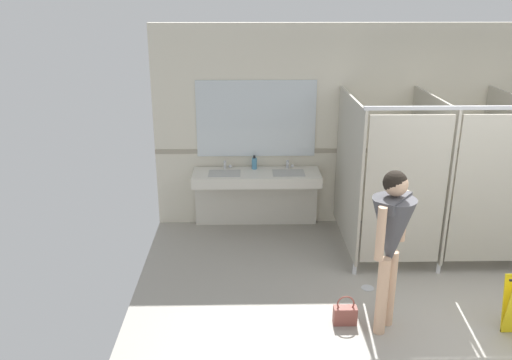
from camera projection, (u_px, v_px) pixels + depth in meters
The scene contains 10 objects.
ground_plane at pixel (495, 333), 5.16m from camera, with size 7.30×5.78×0.10m, color #9E998E.
wall_back at pixel (424, 127), 7.19m from camera, with size 7.30×0.12×2.73m, color beige.
wall_back_tile_band at pixel (423, 150), 7.23m from camera, with size 7.30×0.01×0.06m, color #9E937F.
vanity_counter at pixel (256, 187), 7.15m from camera, with size 1.69×0.52×0.95m.
mirror_panel at pixel (256, 119), 7.03m from camera, with size 1.59×0.02×1.03m, color silver.
bathroom_stalls at pixel (474, 175), 6.29m from camera, with size 3.00×1.54×1.97m.
person_standing at pixel (391, 233), 4.82m from camera, with size 0.56×0.56×1.61m.
handbag at pixel (345, 314), 5.19m from camera, with size 0.23×0.10×0.31m.
soap_dispenser at pixel (254, 163), 7.12m from camera, with size 0.07×0.07×0.19m.
floor_drain_cover at pixel (368, 288), 5.84m from camera, with size 0.14×0.14×0.01m, color #B7BABF.
Camera 1 is at (-2.43, -4.32, 3.08)m, focal length 37.12 mm.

